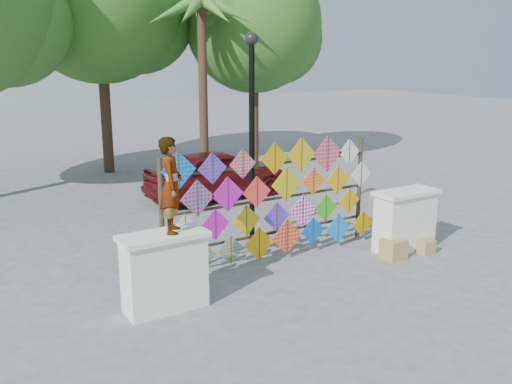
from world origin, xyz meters
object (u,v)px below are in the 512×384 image
kite_rack (276,200)px  vendor_woman (171,185)px  sedan (217,174)px  lamppost (252,119)px

kite_rack → vendor_woman: size_ratio=3.23×
kite_rack → vendor_woman: (-2.60, -0.93, 0.81)m
sedan → lamppost: (-1.16, -3.79, 1.99)m
kite_rack → vendor_woman: bearing=-160.3°
sedan → lamppost: lamppost is taller
kite_rack → sedan: 5.27m
kite_rack → lamppost: 1.95m
kite_rack → lamppost: bearing=80.0°
vendor_woman → sedan: 7.32m
vendor_woman → lamppost: (2.83, 2.20, 0.65)m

